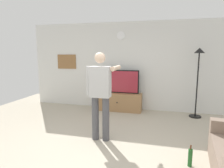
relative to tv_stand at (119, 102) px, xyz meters
The scene contains 9 objects.
ground_plane 2.62m from the tv_stand, 85.16° to the right, with size 8.40×8.40×0.00m, color #B2A893.
back_wall 1.15m from the tv_stand, 57.83° to the left, with size 6.40×0.10×2.70m, color silver.
tv_stand is the anchor object (origin of this frame).
television 0.63m from the tv_stand, 90.00° to the left, with size 1.22×0.07×0.70m.
wall_clock 2.04m from the tv_stand, 90.00° to the left, with size 0.25×0.25×0.03m, color white.
framed_picture 2.23m from the tv_stand, behind, with size 0.66×0.04×0.47m, color olive.
floor_lamp 2.46m from the tv_stand, ahead, with size 0.32×0.32×1.90m.
person_standing_nearer_lamp 2.23m from the tv_stand, 87.28° to the right, with size 0.58×0.78×1.78m.
beverage_bottle 3.20m from the tv_stand, 56.86° to the right, with size 0.07×0.07×0.35m.
Camera 1 is at (1.06, -3.15, 1.76)m, focal length 31.53 mm.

